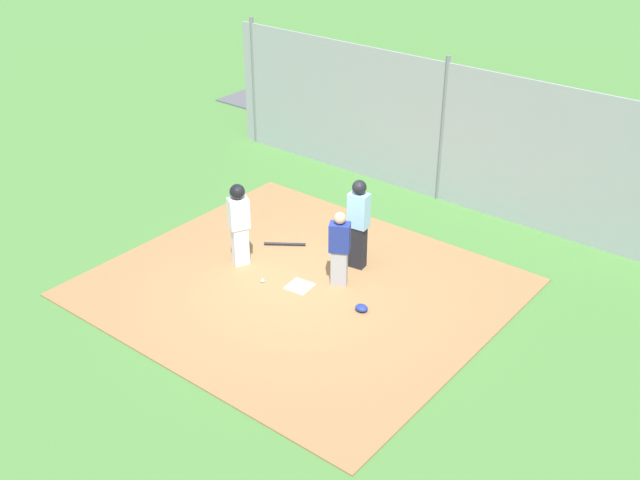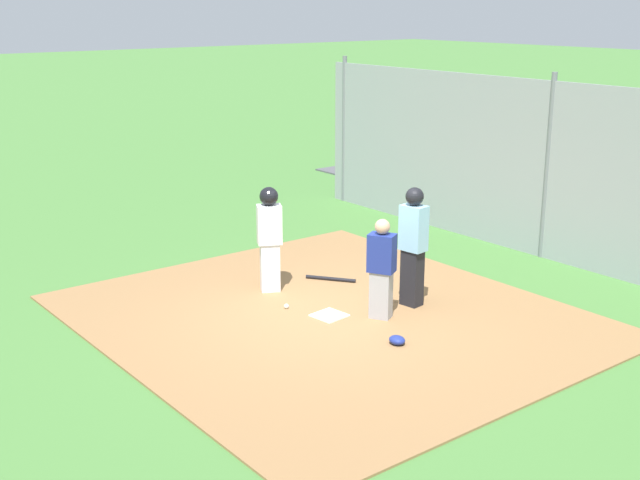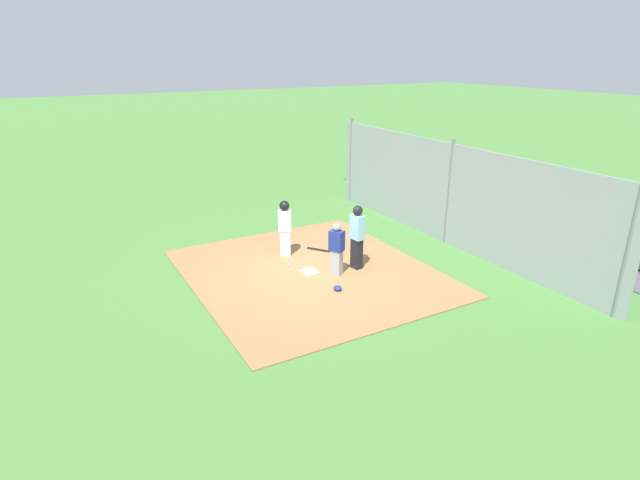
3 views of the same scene
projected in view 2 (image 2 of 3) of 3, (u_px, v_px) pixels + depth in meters
The scene contains 11 objects.
ground_plane at pixel (329, 318), 12.22m from camera, with size 140.00×140.00×0.00m, color #477A38.
dirt_infield at pixel (329, 317), 12.21m from camera, with size 7.20×6.40×0.03m, color olive.
home_plate at pixel (329, 315), 12.21m from camera, with size 0.44×0.44×0.02m, color white.
catcher at pixel (382, 268), 11.95m from camera, with size 0.46×0.41×1.50m.
umpire at pixel (413, 243), 12.40m from camera, with size 0.41×0.31×1.85m.
runner at pixel (269, 232), 13.02m from camera, with size 0.41×0.46×1.71m.
baseball_bat at pixel (331, 279), 13.77m from camera, with size 0.06×0.06×0.86m, color black.
catcher_mask at pixel (397, 340), 11.19m from camera, with size 0.24×0.20×0.12m, color navy.
baseball at pixel (286, 306), 12.50m from camera, with size 0.07×0.07×0.07m, color white.
backstop_fence at pixel (547, 171), 14.73m from camera, with size 12.00×0.10×3.35m.
parked_car_dark at pixel (543, 167), 20.28m from camera, with size 4.40×2.35×1.28m.
Camera 2 is at (-8.91, 7.14, 4.50)m, focal length 46.23 mm.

